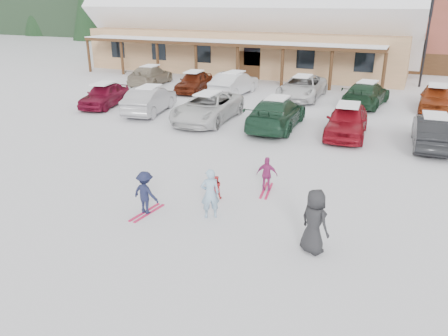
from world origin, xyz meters
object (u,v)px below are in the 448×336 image
at_px(adult_skier, 210,194).
at_px(parked_car_9, 234,84).
at_px(day_lodge, 249,25).
at_px(parked_car_5, 433,131).
at_px(parked_car_1, 150,100).
at_px(parked_car_10, 302,87).
at_px(parked_car_7, 150,75).
at_px(toddler_red, 216,187).
at_px(parked_car_8, 194,82).
at_px(parked_car_3, 277,113).
at_px(parked_car_12, 436,98).
at_px(bystander_dark, 314,222).
at_px(parked_car_0, 104,95).
at_px(parked_car_4, 347,120).
at_px(child_navy, 145,193).
at_px(parked_car_11, 366,94).
at_px(lamp_post, 428,34).
at_px(child_magenta, 267,174).
at_px(parked_car_2, 208,107).

bearing_deg(adult_skier, parked_car_9, -104.76).
bearing_deg(day_lodge, parked_car_5, -49.79).
height_order(parked_car_1, parked_car_10, parked_car_1).
distance_m(adult_skier, parked_car_7, 22.44).
bearing_deg(parked_car_10, parked_car_1, -134.79).
xyz_separation_m(toddler_red, parked_car_1, (-8.31, 9.08, 0.37)).
relative_size(parked_car_8, parked_car_9, 0.89).
bearing_deg(parked_car_3, parked_car_12, -137.37).
relative_size(bystander_dark, parked_car_5, 0.40).
distance_m(parked_car_0, parked_car_4, 14.55).
relative_size(toddler_red, child_navy, 0.58).
xyz_separation_m(toddler_red, parked_car_7, (-13.10, 16.64, 0.33)).
distance_m(child_navy, parked_car_11, 18.33).
xyz_separation_m(child_navy, parked_car_1, (-6.80, 10.91, 0.08)).
bearing_deg(child_navy, parked_car_11, -96.57).
bearing_deg(parked_car_4, parked_car_11, 85.75).
bearing_deg(parked_car_9, bystander_dark, 121.42).
height_order(parked_car_5, parked_car_12, parked_car_12).
relative_size(day_lodge, adult_skier, 18.72).
distance_m(lamp_post, parked_car_3, 16.75).
height_order(lamp_post, parked_car_0, lamp_post).
xyz_separation_m(parked_car_1, parked_car_12, (15.08, 7.34, -0.02)).
distance_m(parked_car_3, parked_car_12, 10.58).
bearing_deg(toddler_red, parked_car_8, -89.55).
relative_size(child_magenta, parked_car_9, 0.26).
bearing_deg(parked_car_7, lamp_post, -166.75).
xyz_separation_m(parked_car_0, parked_car_5, (18.28, -0.65, 0.01)).
height_order(toddler_red, child_magenta, child_magenta).
bearing_deg(parked_car_3, parked_car_1, -3.49).
distance_m(child_magenta, parked_car_9, 16.16).
height_order(lamp_post, parked_car_8, lamp_post).
xyz_separation_m(toddler_red, child_navy, (-1.51, -1.83, 0.29)).
relative_size(lamp_post, parked_car_1, 1.48).
xyz_separation_m(lamp_post, child_magenta, (-4.50, -22.82, -3.23)).
height_order(day_lodge, parked_car_8, day_lodge).
xyz_separation_m(bystander_dark, parked_car_0, (-15.40, 11.32, -0.16)).
xyz_separation_m(toddler_red, bystander_dark, (3.65, -1.96, 0.48)).
relative_size(toddler_red, parked_car_12, 0.18).
height_order(day_lodge, child_magenta, day_lodge).
distance_m(adult_skier, parked_car_2, 11.19).
relative_size(bystander_dark, parked_car_1, 0.38).
distance_m(lamp_post, parked_car_11, 9.16).
bearing_deg(parked_car_11, parked_car_7, 4.73).
height_order(bystander_dark, parked_car_1, bystander_dark).
distance_m(adult_skier, parked_car_9, 18.10).
xyz_separation_m(parked_car_11, parked_car_12, (3.90, 0.46, 0.00)).
distance_m(day_lodge, parked_car_12, 19.50).
relative_size(child_navy, parked_car_10, 0.25).
bearing_deg(parked_car_1, parked_car_9, -120.52).
xyz_separation_m(toddler_red, parked_car_4, (2.79, 8.93, 0.37)).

